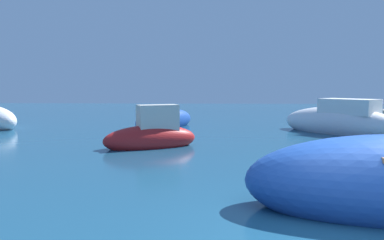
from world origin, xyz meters
TOP-DOWN VIEW (x-y plane):
  - ground at (0.00, 0.00)m, footprint 80.00×80.00m
  - moored_boat_2 at (-3.94, 7.92)m, footprint 3.53×2.48m
  - moored_boat_3 at (4.07, 12.15)m, footprint 5.07×5.41m
  - moored_boat_4 at (-4.20, 14.26)m, footprint 3.43×4.67m

SIDE VIEW (x-z plane):
  - ground at x=0.00m, z-range 0.00..0.00m
  - moored_boat_4 at x=-4.20m, z-range -0.28..0.99m
  - moored_boat_2 at x=-3.94m, z-range -0.45..1.29m
  - moored_boat_3 at x=4.07m, z-range -0.44..1.50m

